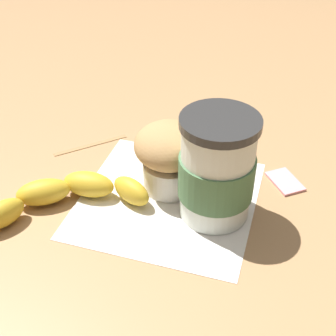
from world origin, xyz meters
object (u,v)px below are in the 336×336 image
at_px(coffee_cup, 217,170).
at_px(muffin, 169,154).
at_px(banana, 67,194).
at_px(sugar_packet, 285,180).

relative_size(coffee_cup, muffin, 1.46).
height_order(coffee_cup, banana, coffee_cup).
height_order(muffin, banana, muffin).
distance_m(coffee_cup, banana, 0.18).
distance_m(muffin, banana, 0.13).
bearing_deg(banana, coffee_cup, -179.91).
bearing_deg(sugar_packet, muffin, 7.71).
distance_m(banana, sugar_packet, 0.28).
xyz_separation_m(coffee_cup, banana, (0.18, 0.00, -0.05)).
relative_size(coffee_cup, sugar_packet, 2.62).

